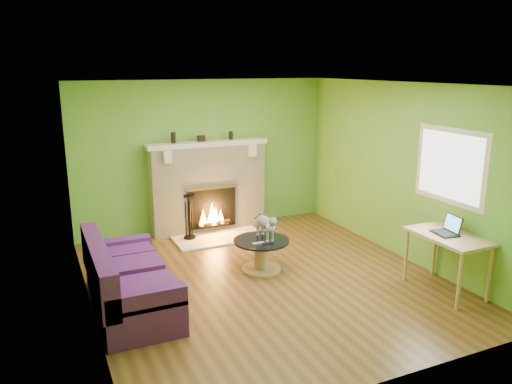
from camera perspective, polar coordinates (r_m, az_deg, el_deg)
floor at (r=6.89m, az=1.05°, el=-9.93°), size 5.00×5.00×0.00m
ceiling at (r=6.29m, az=1.16°, el=12.22°), size 5.00×5.00×0.00m
wall_back at (r=8.74m, az=-5.96°, el=4.15°), size 5.00×0.00×5.00m
wall_front at (r=4.44m, az=15.17°, el=-6.33°), size 5.00×0.00×5.00m
wall_left at (r=5.89m, az=-19.07°, el=-1.52°), size 0.00×5.00×5.00m
wall_right at (r=7.69m, az=16.45°, el=2.24°), size 0.00×5.00×5.00m
window_frame at (r=6.99m, az=21.30°, el=2.78°), size 0.00×1.20×1.20m
window_pane at (r=6.98m, az=21.26°, el=2.78°), size 0.00×1.06×1.06m
fireplace at (r=8.68m, az=-5.48°, el=0.53°), size 2.10×0.46×1.58m
hearth at (r=8.43m, az=-4.21°, el=-5.24°), size 1.50×0.75×0.03m
mantel at (r=8.51m, az=-5.56°, el=5.53°), size 2.10×0.28×0.08m
sofa at (r=6.20m, az=-14.63°, el=-9.98°), size 0.87×1.88×0.84m
coffee_table at (r=7.09m, az=0.61°, el=-6.95°), size 0.79×0.79×0.45m
desk at (r=6.76m, az=21.11°, el=-5.34°), size 0.59×1.02×0.76m
cat at (r=7.04m, az=1.04°, el=-3.82°), size 0.24×0.62×0.38m
remote_silver at (r=6.88m, az=0.28°, el=-5.86°), size 0.17×0.05×0.02m
remote_black at (r=6.88m, az=1.40°, el=-5.88°), size 0.16×0.05×0.02m
laptop at (r=6.72m, az=20.85°, el=-3.55°), size 0.32×0.35×0.24m
fire_tools at (r=8.30m, az=-7.66°, el=-2.76°), size 0.20×0.20×0.76m
mantel_vase_left at (r=8.36m, az=-9.43°, el=6.14°), size 0.08×0.08×0.18m
mantel_vase_right at (r=8.68m, az=-2.88°, el=6.47°), size 0.07×0.07×0.14m
mantel_box at (r=8.50m, az=-6.27°, el=6.11°), size 0.12×0.08×0.10m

